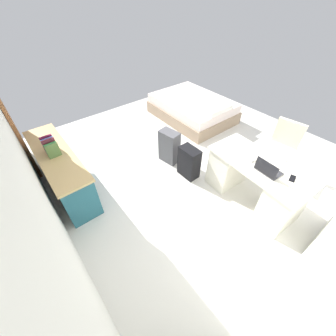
% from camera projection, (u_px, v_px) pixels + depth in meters
% --- Properties ---
extents(ground_plane, '(5.74, 5.74, 0.00)m').
position_uv_depth(ground_plane, '(187.00, 162.00, 4.08)').
color(ground_plane, silver).
extents(wall_back, '(4.65, 0.10, 2.78)m').
position_uv_depth(wall_back, '(15.00, 155.00, 2.05)').
color(wall_back, silver).
rests_on(wall_back, ground_plane).
extents(door_wooden, '(0.88, 0.05, 2.04)m').
position_uv_depth(door_wooden, '(8.00, 116.00, 3.35)').
color(door_wooden, brown).
rests_on(door_wooden, ground_plane).
extents(desk, '(1.48, 0.75, 0.73)m').
position_uv_depth(desk, '(254.00, 181.00, 3.18)').
color(desk, silver).
rests_on(desk, ground_plane).
extents(office_chair, '(0.52, 0.52, 0.94)m').
position_uv_depth(office_chair, '(279.00, 151.00, 3.66)').
color(office_chair, black).
rests_on(office_chair, ground_plane).
extents(credenza, '(1.80, 0.48, 0.72)m').
position_uv_depth(credenza, '(62.00, 171.00, 3.38)').
color(credenza, '#235B6B').
rests_on(credenza, ground_plane).
extents(bed, '(1.92, 1.42, 0.58)m').
position_uv_depth(bed, '(193.00, 108.00, 5.20)').
color(bed, gray).
rests_on(bed, ground_plane).
extents(suitcase_black, '(0.36, 0.22, 0.57)m').
position_uv_depth(suitcase_black, '(189.00, 162.00, 3.65)').
color(suitcase_black, black).
rests_on(suitcase_black, ground_plane).
extents(suitcase_spare_grey, '(0.39, 0.27, 0.63)m').
position_uv_depth(suitcase_spare_grey, '(169.00, 147.00, 3.93)').
color(suitcase_spare_grey, '#4C4C51').
rests_on(suitcase_spare_grey, ground_plane).
extents(laptop, '(0.32, 0.24, 0.21)m').
position_uv_depth(laptop, '(268.00, 170.00, 2.78)').
color(laptop, '#333338').
rests_on(laptop, desk).
extents(computer_mouse, '(0.07, 0.10, 0.03)m').
position_uv_depth(computer_mouse, '(253.00, 160.00, 2.98)').
color(computer_mouse, white).
rests_on(computer_mouse, desk).
extents(cell_phone_near_laptop, '(0.10, 0.15, 0.01)m').
position_uv_depth(cell_phone_near_laptop, '(292.00, 178.00, 2.72)').
color(cell_phone_near_laptop, black).
rests_on(cell_phone_near_laptop, desk).
extents(book_row, '(0.27, 0.17, 0.24)m').
position_uv_depth(book_row, '(51.00, 147.00, 3.07)').
color(book_row, '#51733C').
rests_on(book_row, credenza).
extents(figurine_small, '(0.08, 0.08, 0.11)m').
position_uv_depth(figurine_small, '(45.00, 140.00, 3.29)').
color(figurine_small, gold).
rests_on(figurine_small, credenza).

